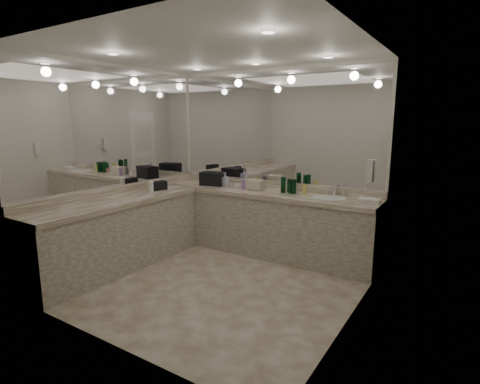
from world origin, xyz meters
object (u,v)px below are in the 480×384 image
Objects in this scene: sink at (329,199)px; black_toiletry_bag at (213,179)px; hand_towel at (369,200)px; soap_bottle_a at (218,179)px; wall_phone at (371,171)px; soap_bottle_c at (257,184)px; soap_bottle_b at (225,180)px; cream_cosmetic_case at (256,185)px.

black_toiletry_bag is (-1.84, -0.00, 0.11)m from sink.
hand_towel is 2.29m from soap_bottle_a.
wall_phone reaches higher than hand_towel.
wall_phone is at bearing -11.54° from black_toiletry_bag.
hand_towel is at bearing 1.87° from soap_bottle_c.
hand_towel is at bearing 1.20° from black_toiletry_bag.
soap_bottle_a reaches higher than hand_towel.
wall_phone is 2.52m from black_toiletry_bag.
wall_phone is at bearing -13.10° from soap_bottle_b.
cream_cosmetic_case reaches higher than sink.
wall_phone reaches higher than black_toiletry_bag.
black_toiletry_bag is 1.74× the size of soap_bottle_b.
sink is 1.08m from cream_cosmetic_case.
black_toiletry_bag is 0.79m from soap_bottle_c.
black_toiletry_bag is 0.76m from cream_cosmetic_case.
sink is 1.73× the size of hand_towel.
hand_towel is 1.54m from soap_bottle_c.
soap_bottle_b reaches higher than cream_cosmetic_case.
black_toiletry_bag reaches higher than soap_bottle_c.
hand_towel is 1.47× the size of soap_bottle_c.
soap_bottle_c is (0.57, -0.02, -0.02)m from soap_bottle_b.
soap_bottle_a is (-2.40, 0.57, -0.36)m from wall_phone.
soap_bottle_b is at bearing 166.90° from wall_phone.
sink is at bearing 140.43° from wall_phone.
hand_towel is at bearing -0.55° from soap_bottle_a.
soap_bottle_a is at bearing 179.45° from hand_towel.
soap_bottle_c is at bearing -5.57° from soap_bottle_a.
cream_cosmetic_case is at bearing -5.85° from soap_bottle_a.
wall_phone is (0.61, -0.50, 0.46)m from sink.
black_toiletry_bag reaches higher than hand_towel.
wall_phone is 0.94× the size of hand_towel.
wall_phone is 1.80m from cream_cosmetic_case.
wall_phone is 1.39× the size of soap_bottle_c.
soap_bottle_c is at bearing -178.13° from hand_towel.
soap_bottle_a is (0.04, 0.07, -0.01)m from black_toiletry_bag.
hand_towel is (0.49, 0.05, 0.03)m from sink.
wall_phone is 1.18× the size of soap_bottle_b.
soap_bottle_b is (-2.11, -0.03, 0.08)m from hand_towel.
cream_cosmetic_case is 0.92× the size of hand_towel.
wall_phone is at bearing -13.35° from soap_bottle_a.
black_toiletry_bag reaches higher than soap_bottle_a.
sink is 1.83× the size of wall_phone.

